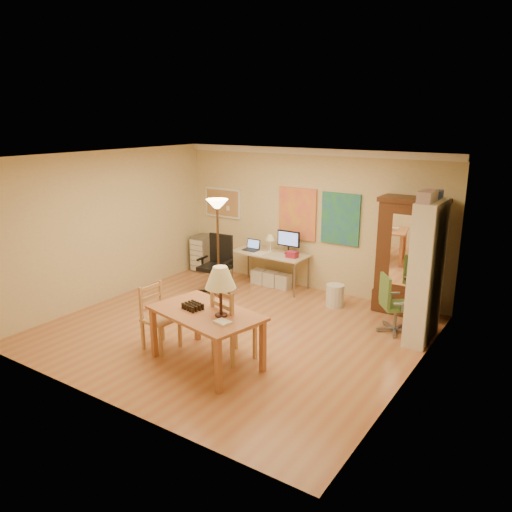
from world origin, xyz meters
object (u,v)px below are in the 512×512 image
Objects in this scene: dining_table at (211,303)px; office_chair_black at (216,278)px; bookshelf at (426,273)px; computer_desk at (272,266)px; armoire at (409,264)px; office_chair_green at (393,317)px.

dining_table is 2.94m from office_chair_black.
dining_table is 3.19m from bookshelf.
computer_desk is 0.76× the size of armoire.
armoire is 0.94× the size of bookshelf.
dining_table is 3.44m from computer_desk.
office_chair_green is (3.40, 0.12, -0.05)m from office_chair_black.
armoire is (2.64, 0.08, 0.45)m from computer_desk.
computer_desk is 0.71× the size of bookshelf.
armoire is at bearing 64.40° from dining_table.
office_chair_green is 0.44× the size of bookshelf.
bookshelf is at bearing -5.63° from office_chair_green.
dining_table is at bearing -53.22° from office_chair_black.
computer_desk is at bearing 54.18° from office_chair_black.
bookshelf reaches higher than office_chair_green.
bookshelf is at bearing -15.09° from computer_desk.
armoire is (3.32, 1.01, 0.57)m from office_chair_black.
dining_table is 1.10× the size of computer_desk.
office_chair_black is at bearing -162.99° from armoire.
armoire reaches higher than office_chair_black.
dining_table is at bearing -131.56° from bookshelf.
computer_desk is at bearing -178.17° from armoire.
dining_table is 3.02m from office_chair_green.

